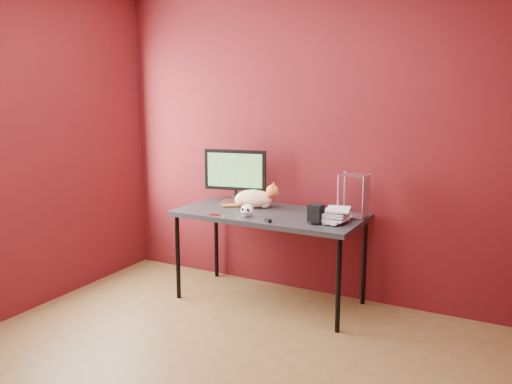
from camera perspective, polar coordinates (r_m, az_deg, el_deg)
The scene contains 11 objects.
room at distance 3.21m, azimuth -7.16°, elevation 4.74°, with size 3.52×3.52×2.61m.
desk at distance 4.59m, azimuth 1.40°, elevation -2.67°, with size 1.50×0.70×0.75m.
monitor at distance 4.85m, azimuth -2.09°, elevation 1.83°, with size 0.53×0.22×0.46m.
cat at distance 4.74m, azimuth -0.16°, elevation -0.65°, with size 0.45×0.25×0.22m.
skull_mug at distance 4.42m, azimuth -0.90°, elevation -1.85°, with size 0.10×0.10×0.10m.
speaker at distance 4.24m, azimuth 6.02°, elevation -2.27°, with size 0.13×0.13×0.14m.
book_stack at distance 4.24m, azimuth 7.13°, elevation 4.73°, with size 0.22×0.27×1.16m.
wire_rack at distance 4.45m, azimuth 9.73°, elevation -0.36°, with size 0.21×0.17×0.34m.
pocket_knife at distance 4.49m, azimuth -4.17°, elevation -2.24°, with size 0.08×0.02×0.02m, color #9B0B12.
black_gadget at distance 4.26m, azimuth 1.21°, elevation -2.89°, with size 0.05×0.03×0.02m, color black.
washer at distance 4.44m, azimuth -3.14°, elevation -2.45°, with size 0.04×0.04×0.00m, color #A9A8AD.
Camera 1 is at (1.84, -2.61, 1.81)m, focal length 40.00 mm.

